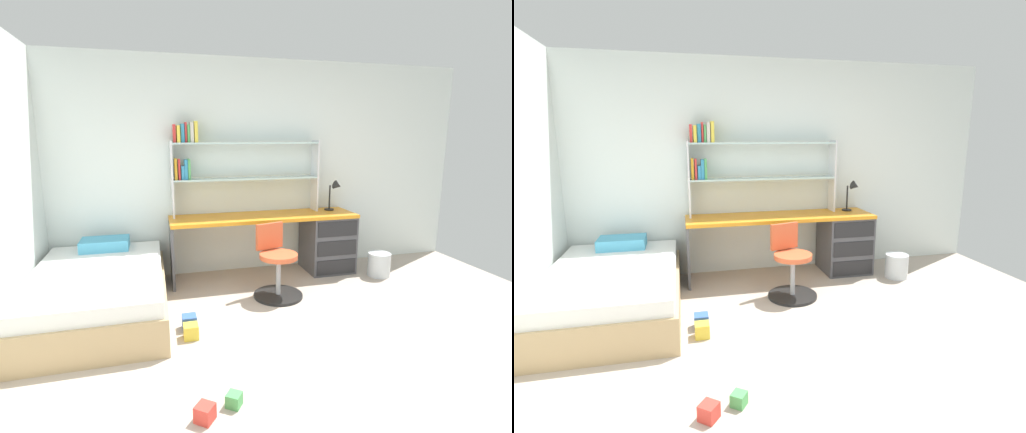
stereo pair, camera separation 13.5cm
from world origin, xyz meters
TOP-DOWN VIEW (x-y plane):
  - ground_plane at (0.00, 0.00)m, footprint 5.66×5.87m
  - room_shell at (-1.20, 1.21)m, footprint 5.66×5.87m
  - desk at (0.70, 2.13)m, footprint 2.22×0.57m
  - bookshelf_hutch at (-0.32, 2.30)m, footprint 1.77×0.22m
  - desk_lamp at (1.05, 2.20)m, footprint 0.20×0.17m
  - swivel_chair at (0.05, 1.50)m, footprint 0.52×0.52m
  - bed_platform at (-1.71, 1.51)m, footprint 1.21×1.84m
  - waste_bin at (1.44, 1.75)m, footprint 0.27×0.27m
  - toy_block_blue_0 at (-0.92, 1.00)m, footprint 0.12×0.12m
  - toy_block_green_1 at (-0.74, -0.08)m, footprint 0.12×0.12m
  - toy_block_red_2 at (-0.93, -0.16)m, footprint 0.15×0.15m
  - toy_block_yellow_3 at (-0.92, 0.84)m, footprint 0.12×0.12m

SIDE VIEW (x-z plane):
  - ground_plane at x=0.00m, z-range -0.02..0.00m
  - toy_block_green_1 at x=-0.74m, z-range 0.00..0.09m
  - toy_block_red_2 at x=-0.93m, z-range 0.00..0.10m
  - toy_block_yellow_3 at x=-0.92m, z-range 0.00..0.12m
  - toy_block_blue_0 at x=-0.92m, z-range 0.00..0.12m
  - waste_bin at x=1.44m, z-range 0.00..0.29m
  - bed_platform at x=-1.71m, z-range -0.06..0.52m
  - swivel_chair at x=0.05m, z-range -0.08..0.68m
  - desk at x=0.70m, z-range 0.05..0.80m
  - desk_lamp at x=1.05m, z-range 0.81..1.19m
  - room_shell at x=-1.20m, z-range 0.00..2.57m
  - bookshelf_hutch at x=-0.32m, z-range 0.85..1.94m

